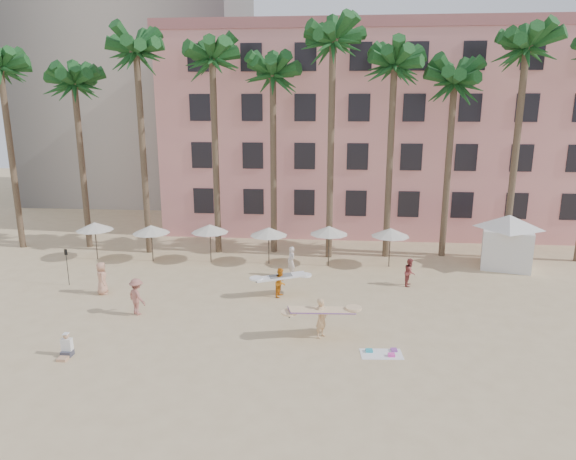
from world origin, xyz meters
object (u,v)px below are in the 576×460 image
Objects in this scene: cabana at (508,236)px; carrier_white at (281,281)px; pink_hotel at (378,133)px; carrier_yellow at (322,316)px.

carrier_white is at bearing -154.93° from cabana.
pink_hotel is 21.66m from carrier_white.
carrier_yellow is (-11.85, -11.66, -1.01)m from cabana.
carrier_yellow reaches higher than carrier_white.
carrier_yellow is at bearing -99.77° from pink_hotel.
carrier_yellow is at bearing -64.36° from carrier_white.
carrier_yellow is 1.09× the size of carrier_white.
carrier_yellow is 5.54m from carrier_white.
pink_hotel is at bearing 121.08° from cabana.
cabana reaches higher than carrier_white.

